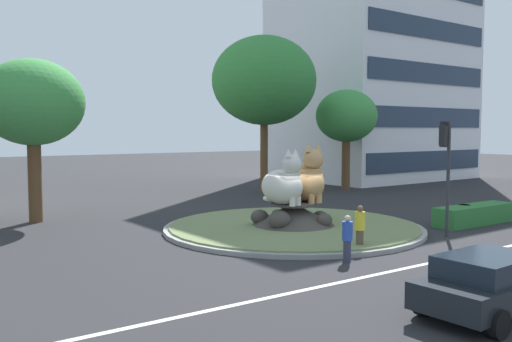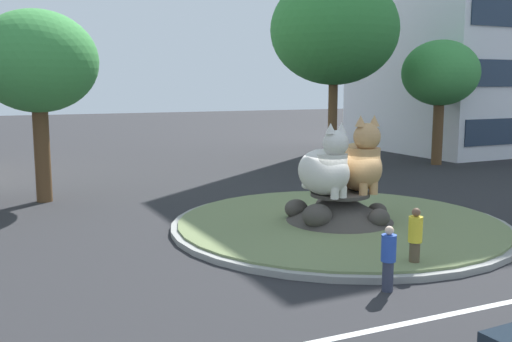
{
  "view_description": "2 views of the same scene",
  "coord_description": "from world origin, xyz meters",
  "px_view_note": "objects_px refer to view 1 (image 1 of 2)",
  "views": [
    {
      "loc": [
        -15.2,
        -18.9,
        4.41
      ],
      "look_at": [
        -1.41,
        0.87,
        2.63
      ],
      "focal_mm": 38.76,
      "sensor_mm": 36.0,
      "label": 1
    },
    {
      "loc": [
        -10.46,
        -16.4,
        4.86
      ],
      "look_at": [
        -2.0,
        2.49,
        1.73
      ],
      "focal_mm": 40.68,
      "sensor_mm": 36.0,
      "label": 2
    }
  ],
  "objects_px": {
    "cat_statue_calico": "(307,180)",
    "hatchback_near_shophouse": "(491,283)",
    "second_tree_near_tower": "(346,117)",
    "pedestrian_yellow_shirt": "(360,227)",
    "third_tree_left": "(264,81)",
    "broadleaf_tree_behind_island": "(33,103)",
    "litter_bin": "(464,214)",
    "cat_statue_white": "(284,184)",
    "traffic_light_mast": "(445,152)",
    "office_tower": "(373,19)",
    "pedestrian_blue_shirt": "(347,238)"
  },
  "relations": [
    {
      "from": "cat_statue_white",
      "to": "traffic_light_mast",
      "type": "relative_size",
      "value": 0.55
    },
    {
      "from": "litter_bin",
      "to": "traffic_light_mast",
      "type": "bearing_deg",
      "value": -157.8
    },
    {
      "from": "pedestrian_blue_shirt",
      "to": "hatchback_near_shophouse",
      "type": "bearing_deg",
      "value": 101.81
    },
    {
      "from": "pedestrian_blue_shirt",
      "to": "pedestrian_yellow_shirt",
      "type": "xyz_separation_m",
      "value": [
        1.55,
        0.94,
        0.06
      ]
    },
    {
      "from": "broadleaf_tree_behind_island",
      "to": "cat_statue_white",
      "type": "bearing_deg",
      "value": -48.11
    },
    {
      "from": "traffic_light_mast",
      "to": "broadleaf_tree_behind_island",
      "type": "distance_m",
      "value": 18.91
    },
    {
      "from": "hatchback_near_shophouse",
      "to": "third_tree_left",
      "type": "bearing_deg",
      "value": 63.41
    },
    {
      "from": "traffic_light_mast",
      "to": "office_tower",
      "type": "distance_m",
      "value": 31.03
    },
    {
      "from": "cat_statue_white",
      "to": "pedestrian_yellow_shirt",
      "type": "distance_m",
      "value": 4.68
    },
    {
      "from": "cat_statue_white",
      "to": "third_tree_left",
      "type": "bearing_deg",
      "value": 136.99
    },
    {
      "from": "cat_statue_white",
      "to": "cat_statue_calico",
      "type": "distance_m",
      "value": 1.45
    },
    {
      "from": "pedestrian_yellow_shirt",
      "to": "litter_bin",
      "type": "height_order",
      "value": "pedestrian_yellow_shirt"
    },
    {
      "from": "second_tree_near_tower",
      "to": "pedestrian_blue_shirt",
      "type": "height_order",
      "value": "second_tree_near_tower"
    },
    {
      "from": "pedestrian_blue_shirt",
      "to": "cat_statue_calico",
      "type": "bearing_deg",
      "value": -96.84
    },
    {
      "from": "cat_statue_calico",
      "to": "hatchback_near_shophouse",
      "type": "distance_m",
      "value": 12.18
    },
    {
      "from": "cat_statue_white",
      "to": "hatchback_near_shophouse",
      "type": "bearing_deg",
      "value": -23.05
    },
    {
      "from": "pedestrian_yellow_shirt",
      "to": "litter_bin",
      "type": "xyz_separation_m",
      "value": [
        8.41,
        1.43,
        -0.43
      ]
    },
    {
      "from": "hatchback_near_shophouse",
      "to": "pedestrian_yellow_shirt",
      "type": "bearing_deg",
      "value": 66.75
    },
    {
      "from": "cat_statue_calico",
      "to": "office_tower",
      "type": "xyz_separation_m",
      "value": [
        22.38,
        17.23,
        12.48
      ]
    },
    {
      "from": "pedestrian_yellow_shirt",
      "to": "traffic_light_mast",
      "type": "bearing_deg",
      "value": 123.9
    },
    {
      "from": "third_tree_left",
      "to": "pedestrian_blue_shirt",
      "type": "distance_m",
      "value": 21.26
    },
    {
      "from": "broadleaf_tree_behind_island",
      "to": "litter_bin",
      "type": "relative_size",
      "value": 8.67
    },
    {
      "from": "office_tower",
      "to": "hatchback_near_shophouse",
      "type": "bearing_deg",
      "value": -134.08
    },
    {
      "from": "cat_statue_white",
      "to": "pedestrian_yellow_shirt",
      "type": "bearing_deg",
      "value": -10.55
    },
    {
      "from": "third_tree_left",
      "to": "cat_statue_calico",
      "type": "bearing_deg",
      "value": -117.72
    },
    {
      "from": "third_tree_left",
      "to": "litter_bin",
      "type": "distance_m",
      "value": 17.07
    },
    {
      "from": "second_tree_near_tower",
      "to": "pedestrian_yellow_shirt",
      "type": "xyz_separation_m",
      "value": [
        -14.44,
        -15.62,
        -4.53
      ]
    },
    {
      "from": "cat_statue_white",
      "to": "third_tree_left",
      "type": "distance_m",
      "value": 15.66
    },
    {
      "from": "cat_statue_white",
      "to": "broadleaf_tree_behind_island",
      "type": "distance_m",
      "value": 12.66
    },
    {
      "from": "second_tree_near_tower",
      "to": "pedestrian_yellow_shirt",
      "type": "bearing_deg",
      "value": -132.75
    },
    {
      "from": "second_tree_near_tower",
      "to": "hatchback_near_shophouse",
      "type": "xyz_separation_m",
      "value": [
        -16.92,
        -22.36,
        -4.64
      ]
    },
    {
      "from": "pedestrian_yellow_shirt",
      "to": "office_tower",
      "type": "bearing_deg",
      "value": 166.53
    },
    {
      "from": "third_tree_left",
      "to": "hatchback_near_shophouse",
      "type": "bearing_deg",
      "value": -113.58
    },
    {
      "from": "second_tree_near_tower",
      "to": "third_tree_left",
      "type": "height_order",
      "value": "third_tree_left"
    },
    {
      "from": "third_tree_left",
      "to": "traffic_light_mast",
      "type": "bearing_deg",
      "value": -99.8
    },
    {
      "from": "cat_statue_calico",
      "to": "traffic_light_mast",
      "type": "height_order",
      "value": "traffic_light_mast"
    },
    {
      "from": "third_tree_left",
      "to": "office_tower",
      "type": "bearing_deg",
      "value": 17.68
    },
    {
      "from": "third_tree_left",
      "to": "pedestrian_yellow_shirt",
      "type": "relative_size",
      "value": 6.46
    },
    {
      "from": "pedestrian_yellow_shirt",
      "to": "cat_statue_calico",
      "type": "bearing_deg",
      "value": -163.05
    },
    {
      "from": "pedestrian_blue_shirt",
      "to": "office_tower",
      "type": "bearing_deg",
      "value": -116.95
    },
    {
      "from": "hatchback_near_shophouse",
      "to": "pedestrian_blue_shirt",
      "type": "bearing_deg",
      "value": 77.8
    },
    {
      "from": "broadleaf_tree_behind_island",
      "to": "hatchback_near_shophouse",
      "type": "xyz_separation_m",
      "value": [
        5.62,
        -20.3,
        -4.9
      ]
    },
    {
      "from": "cat_statue_white",
      "to": "litter_bin",
      "type": "xyz_separation_m",
      "value": [
        8.42,
        -3.08,
        -1.65
      ]
    },
    {
      "from": "second_tree_near_tower",
      "to": "pedestrian_blue_shirt",
      "type": "xyz_separation_m",
      "value": [
        -15.98,
        -16.55,
        -4.59
      ]
    },
    {
      "from": "traffic_light_mast",
      "to": "pedestrian_blue_shirt",
      "type": "distance_m",
      "value": 7.04
    },
    {
      "from": "cat_statue_calico",
      "to": "second_tree_near_tower",
      "type": "bearing_deg",
      "value": 137.1
    },
    {
      "from": "broadleaf_tree_behind_island",
      "to": "pedestrian_blue_shirt",
      "type": "bearing_deg",
      "value": -65.63
    },
    {
      "from": "cat_statue_white",
      "to": "cat_statue_calico",
      "type": "bearing_deg",
      "value": 86.84
    },
    {
      "from": "third_tree_left",
      "to": "hatchback_near_shophouse",
      "type": "relative_size",
      "value": 2.52
    },
    {
      "from": "broadleaf_tree_behind_island",
      "to": "litter_bin",
      "type": "height_order",
      "value": "broadleaf_tree_behind_island"
    }
  ]
}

